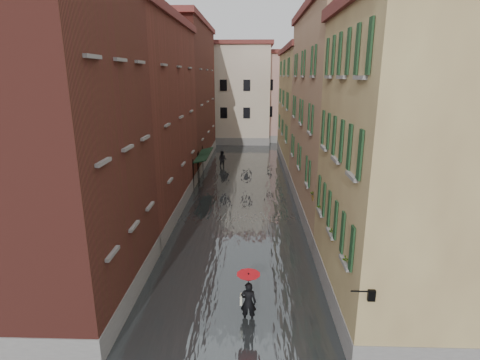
# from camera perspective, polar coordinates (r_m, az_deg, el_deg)

# --- Properties ---
(ground) EXTENTS (120.00, 120.00, 0.00)m
(ground) POSITION_cam_1_polar(r_m,az_deg,el_deg) (18.36, -0.87, -14.55)
(ground) COLOR #5C5C5F
(ground) RESTS_ON ground
(floodwater) EXTENTS (10.00, 60.00, 0.20)m
(floodwater) POSITION_cam_1_polar(r_m,az_deg,el_deg) (30.27, 0.33, -1.90)
(floodwater) COLOR #404546
(floodwater) RESTS_ON ground
(building_left_near) EXTENTS (6.00, 8.00, 13.00)m
(building_left_near) POSITION_cam_1_polar(r_m,az_deg,el_deg) (16.13, -27.12, 4.15)
(building_left_near) COLOR maroon
(building_left_near) RESTS_ON ground
(building_left_mid) EXTENTS (6.00, 14.00, 12.50)m
(building_left_mid) POSITION_cam_1_polar(r_m,az_deg,el_deg) (26.22, -15.57, 8.55)
(building_left_mid) COLOR maroon
(building_left_mid) RESTS_ON ground
(building_left_far) EXTENTS (6.00, 16.00, 14.00)m
(building_left_far) POSITION_cam_1_polar(r_m,az_deg,el_deg) (40.67, -9.34, 12.32)
(building_left_far) COLOR maroon
(building_left_far) RESTS_ON ground
(building_right_near) EXTENTS (6.00, 8.00, 11.50)m
(building_right_near) POSITION_cam_1_polar(r_m,az_deg,el_deg) (15.56, 25.33, 1.17)
(building_right_near) COLOR #96794D
(building_right_near) RESTS_ON ground
(building_right_mid) EXTENTS (6.00, 14.00, 13.00)m
(building_right_mid) POSITION_cam_1_polar(r_m,az_deg,el_deg) (25.75, 16.05, 8.96)
(building_right_mid) COLOR #9E7C5F
(building_right_mid) RESTS_ON ground
(building_right_far) EXTENTS (6.00, 16.00, 11.50)m
(building_right_far) POSITION_cam_1_polar(r_m,az_deg,el_deg) (40.47, 10.93, 10.45)
(building_right_far) COLOR #96794D
(building_right_far) RESTS_ON ground
(building_end_cream) EXTENTS (12.00, 9.00, 13.00)m
(building_end_cream) POSITION_cam_1_polar(r_m,az_deg,el_deg) (54.05, -2.14, 12.76)
(building_end_cream) COLOR beige
(building_end_cream) RESTS_ON ground
(building_end_pink) EXTENTS (10.00, 9.00, 12.00)m
(building_end_pink) POSITION_cam_1_polar(r_m,az_deg,el_deg) (56.18, 7.42, 12.24)
(building_end_pink) COLOR tan
(building_end_pink) RESTS_ON ground
(awning_near) EXTENTS (1.09, 3.18, 2.80)m
(awning_near) POSITION_cam_1_polar(r_m,az_deg,el_deg) (31.62, -5.91, 3.23)
(awning_near) COLOR black
(awning_near) RESTS_ON ground
(awning_far) EXTENTS (1.09, 3.37, 2.80)m
(awning_far) POSITION_cam_1_polar(r_m,az_deg,el_deg) (34.14, -5.32, 4.17)
(awning_far) COLOR black
(awning_far) RESTS_ON ground
(wall_lantern) EXTENTS (0.71, 0.22, 0.35)m
(wall_lantern) POSITION_cam_1_polar(r_m,az_deg,el_deg) (12.18, 19.23, -16.12)
(wall_lantern) COLOR black
(wall_lantern) RESTS_ON ground
(window_planters) EXTENTS (0.59, 8.12, 0.84)m
(window_planters) POSITION_cam_1_polar(r_m,az_deg,el_deg) (16.47, 13.47, -5.15)
(window_planters) COLOR #975B31
(window_planters) RESTS_ON ground
(pedestrian_main) EXTENTS (0.91, 0.91, 2.06)m
(pedestrian_main) POSITION_cam_1_polar(r_m,az_deg,el_deg) (14.88, 1.27, -16.95)
(pedestrian_main) COLOR black
(pedestrian_main) RESTS_ON ground
(pedestrian_far) EXTENTS (0.93, 0.75, 1.82)m
(pedestrian_far) POSITION_cam_1_polar(r_m,az_deg,el_deg) (38.35, -2.68, 3.11)
(pedestrian_far) COLOR black
(pedestrian_far) RESTS_ON ground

